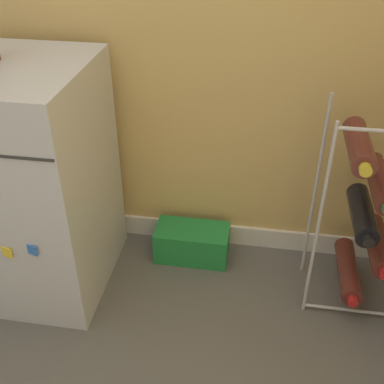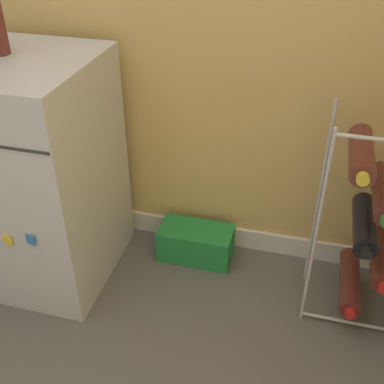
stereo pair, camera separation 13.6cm
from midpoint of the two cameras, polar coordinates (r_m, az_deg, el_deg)
name	(u,v)px [view 2 (the right image)]	position (r m, az deg, el deg)	size (l,w,h in m)	color
ground_plane	(116,325)	(1.78, -6.74, -15.48)	(14.00, 14.00, 0.00)	#56544F
mini_fridge	(36,174)	(1.81, -16.03, 1.97)	(0.51, 0.55, 0.85)	#B7BABF
wine_rack	(367,226)	(1.70, 22.24, -3.82)	(0.32, 0.31, 0.76)	#B2B2B7
soda_box	(196,243)	(1.98, 2.44, -6.10)	(0.30, 0.15, 0.14)	#1E7F38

